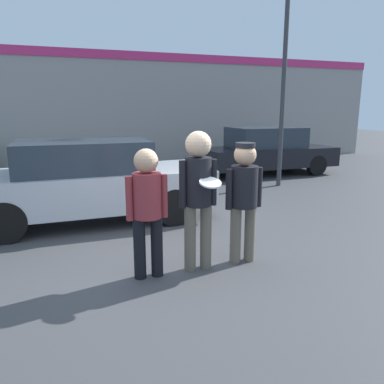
% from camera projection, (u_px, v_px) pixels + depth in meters
% --- Properties ---
extents(ground_plane, '(56.00, 56.00, 0.00)m').
position_uv_depth(ground_plane, '(176.00, 265.00, 5.10)').
color(ground_plane, '#3F3F42').
extents(storefront_building, '(24.00, 0.22, 4.11)m').
position_uv_depth(storefront_building, '(95.00, 108.00, 13.52)').
color(storefront_building, gray).
rests_on(storefront_building, ground).
extents(person_left, '(0.52, 0.35, 1.63)m').
position_uv_depth(person_left, '(147.00, 203.00, 4.55)').
color(person_left, black).
rests_on(person_left, ground).
extents(person_middle_with_frisbee, '(0.51, 0.55, 1.82)m').
position_uv_depth(person_middle_with_frisbee, '(198.00, 188.00, 4.74)').
color(person_middle_with_frisbee, '#665B4C').
rests_on(person_middle_with_frisbee, ground).
extents(person_right, '(0.53, 0.36, 1.65)m').
position_uv_depth(person_right, '(244.00, 192.00, 5.01)').
color(person_right, '#665B4C').
rests_on(person_right, ground).
extents(parked_car_near, '(4.48, 1.78, 1.52)m').
position_uv_depth(parked_car_near, '(88.00, 181.00, 6.95)').
color(parked_car_near, '#B7BABF').
rests_on(parked_car_near, ground).
extents(parked_car_far, '(4.28, 1.84, 1.50)m').
position_uv_depth(parked_car_far, '(266.00, 151.00, 12.08)').
color(parked_car_far, black).
rests_on(parked_car_far, ground).
extents(street_lamp, '(1.45, 0.35, 6.23)m').
position_uv_depth(street_lamp, '(294.00, 40.00, 9.62)').
color(street_lamp, '#38383D').
rests_on(street_lamp, ground).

